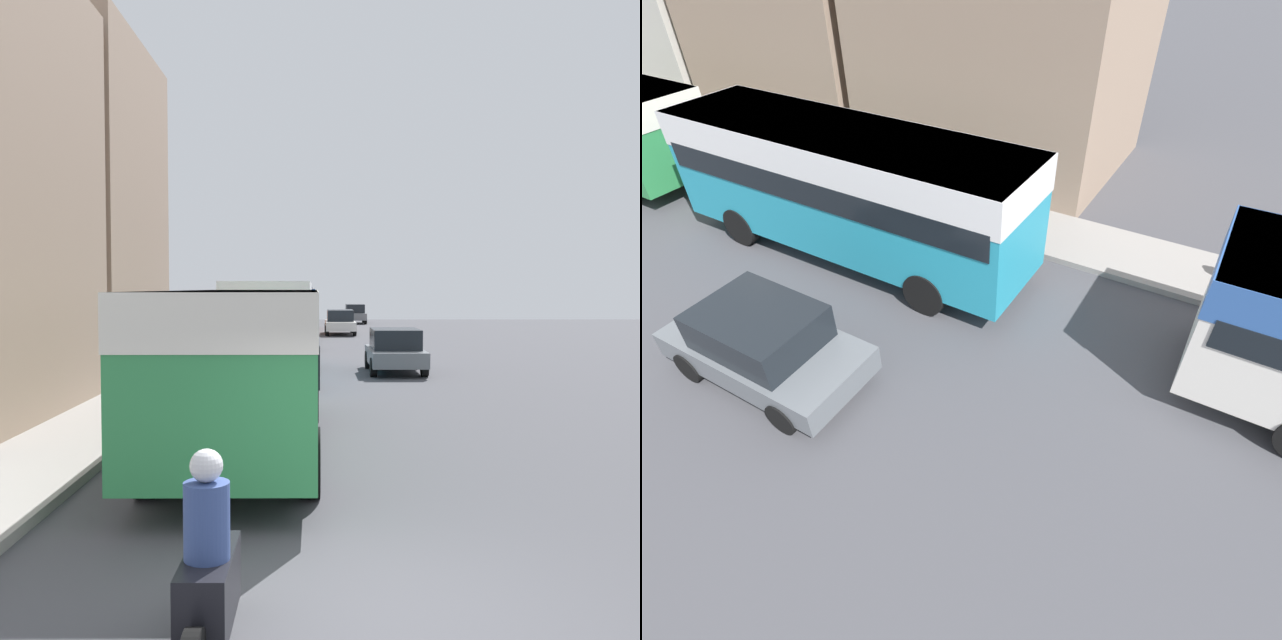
# 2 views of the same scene
# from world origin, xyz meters

# --- Properties ---
(bus_following) EXTENTS (2.53, 9.24, 3.14)m
(bus_following) POSITION_xyz_m (-1.89, 17.23, 2.03)
(bus_following) COLOR teal
(bus_following) RESTS_ON ground_plane
(car_distant) EXTENTS (1.92, 3.86, 1.53)m
(car_distant) POSITION_xyz_m (2.28, 18.57, 0.79)
(car_distant) COLOR slate
(car_distant) RESTS_ON ground_plane
(pedestrian_near_curb) EXTENTS (0.34, 0.34, 1.64)m
(pedestrian_near_curb) POSITION_xyz_m (-4.81, 26.44, 0.99)
(pedestrian_near_curb) COLOR #232838
(pedestrian_near_curb) RESTS_ON sidewalk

